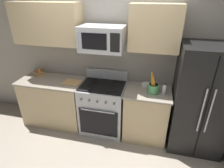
{
  "coord_description": "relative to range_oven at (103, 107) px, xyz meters",
  "views": [
    {
      "loc": [
        0.81,
        -2.06,
        2.37
      ],
      "look_at": [
        0.19,
        0.51,
        1.03
      ],
      "focal_mm": 29.8,
      "sensor_mm": 36.0,
      "label": 1
    }
  ],
  "objects": [
    {
      "name": "bottle_vinegar",
      "position": [
        1.01,
        -0.03,
        0.52
      ],
      "size": [
        0.07,
        0.07,
        0.18
      ],
      "color": "silver",
      "rests_on": "counter_right"
    },
    {
      "name": "ground_plane",
      "position": [
        0.0,
        -0.64,
        -0.47
      ],
      "size": [
        16.0,
        16.0,
        0.0
      ],
      "primitive_type": "plane",
      "color": "gray"
    },
    {
      "name": "counter_left",
      "position": [
        -0.98,
        -0.0,
        -0.02
      ],
      "size": [
        1.17,
        0.62,
        0.91
      ],
      "color": "tan",
      "rests_on": "ground"
    },
    {
      "name": "range_oven",
      "position": [
        0.0,
        0.0,
        0.0
      ],
      "size": [
        0.76,
        0.66,
        1.09
      ],
      "color": "#B2B5BA",
      "rests_on": "ground"
    },
    {
      "name": "refrigerator",
      "position": [
        1.56,
        -0.02,
        0.39
      ],
      "size": [
        0.8,
        0.73,
        1.72
      ],
      "color": "black",
      "rests_on": "ground"
    },
    {
      "name": "cutting_board",
      "position": [
        -0.56,
        -0.02,
        0.44
      ],
      "size": [
        0.32,
        0.25,
        0.02
      ],
      "primitive_type": "cube",
      "rotation": [
        0.0,
        0.0,
        -0.08
      ],
      "color": "tan",
      "rests_on": "counter_left"
    },
    {
      "name": "prep_bowl",
      "position": [
        0.71,
        0.16,
        0.47
      ],
      "size": [
        0.15,
        0.15,
        0.05
      ],
      "color": "white",
      "rests_on": "counter_right"
    },
    {
      "name": "fruit_basket",
      "position": [
        -1.31,
        0.16,
        0.49
      ],
      "size": [
        0.25,
        0.25,
        0.11
      ],
      "color": "#9E7A4C",
      "rests_on": "counter_left"
    },
    {
      "name": "upper_cabinets_right",
      "position": [
        0.77,
        0.16,
        1.4
      ],
      "size": [
        0.74,
        0.34,
        0.67
      ],
      "color": "tan"
    },
    {
      "name": "upper_cabinets_left",
      "position": [
        -0.98,
        0.16,
        1.4
      ],
      "size": [
        1.16,
        0.34,
        0.67
      ],
      "color": "tan"
    },
    {
      "name": "wall_back",
      "position": [
        0.0,
        0.38,
        0.83
      ],
      "size": [
        8.0,
        0.1,
        2.6
      ],
      "primitive_type": "cube",
      "color": "#9E998E",
      "rests_on": "ground"
    },
    {
      "name": "microwave",
      "position": [
        -0.0,
        0.03,
        1.24
      ],
      "size": [
        0.69,
        0.44,
        0.38
      ],
      "color": "#B2B5BA"
    },
    {
      "name": "utensil_crock",
      "position": [
        0.84,
        -0.04,
        0.52
      ],
      "size": [
        0.17,
        0.17,
        0.35
      ],
      "color": "#59AD66",
      "rests_on": "counter_right"
    },
    {
      "name": "counter_right",
      "position": [
        0.77,
        -0.0,
        -0.02
      ],
      "size": [
        0.75,
        0.62,
        0.91
      ],
      "color": "tan",
      "rests_on": "ground"
    }
  ]
}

